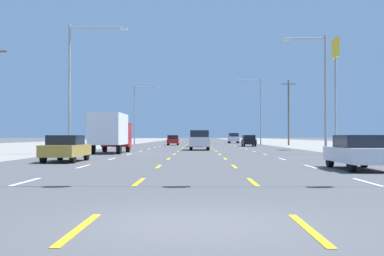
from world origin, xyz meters
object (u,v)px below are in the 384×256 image
(suv_far_right_distant_b, at_px, (233,138))
(streetlight_left_row_1, at_px, (137,110))
(sedan_far_right_nearest, at_px, (358,152))
(pole_sign_right_row_1, at_px, (335,65))
(streetlight_right_row_1, at_px, (258,107))
(suv_center_turn_distant_a, at_px, (199,138))
(hatchback_far_right_farther, at_px, (249,141))
(sedan_far_left_near, at_px, (66,148))
(streetlight_left_row_0, at_px, (75,78))
(hatchback_inner_left_farthest, at_px, (173,140))
(hatchback_center_turn_distant_c, at_px, (198,138))
(box_truck_far_left_mid, at_px, (111,131))
(suv_center_turn_midfar, at_px, (199,140))
(streetlight_right_row_0, at_px, (321,86))
(sedan_center_turn_far, at_px, (197,141))

(suv_far_right_distant_b, bearing_deg, streetlight_left_row_1, -133.93)
(sedan_far_right_nearest, relative_size, suv_far_right_distant_b, 0.92)
(pole_sign_right_row_1, xyz_separation_m, streetlight_right_row_1, (-4.44, 27.93, -2.56))
(suv_center_turn_distant_a, bearing_deg, hatchback_far_right_farther, -75.73)
(sedan_far_left_near, xyz_separation_m, streetlight_left_row_1, (-2.48, 51.11, 4.82))
(hatchback_far_right_farther, bearing_deg, suv_far_right_distant_b, 89.80)
(hatchback_far_right_farther, distance_m, streetlight_left_row_0, 32.44)
(streetlight_right_row_1, bearing_deg, hatchback_inner_left_farthest, -165.85)
(sedan_far_right_nearest, relative_size, hatchback_center_turn_distant_c, 1.15)
(box_truck_far_left_mid, height_order, pole_sign_right_row_1, pole_sign_right_row_1)
(sedan_far_left_near, bearing_deg, suv_center_turn_midfar, 71.48)
(sedan_far_right_nearest, distance_m, streetlight_left_row_1, 59.77)
(hatchback_center_turn_distant_c, distance_m, streetlight_right_row_1, 51.07)
(streetlight_left_row_1, bearing_deg, streetlight_left_row_0, -89.98)
(sedan_far_right_nearest, xyz_separation_m, suv_far_right_distant_b, (0.23, 74.62, 0.27))
(sedan_far_right_nearest, height_order, streetlight_left_row_0, streetlight_left_row_0)
(box_truck_far_left_mid, distance_m, pole_sign_right_row_1, 24.50)
(streetlight_right_row_0, height_order, streetlight_left_row_1, streetlight_left_row_1)
(sedan_far_right_nearest, height_order, suv_far_right_distant_b, suv_far_right_distant_b)
(sedan_far_left_near, bearing_deg, suv_far_right_distant_b, 78.24)
(box_truck_far_left_mid, height_order, streetlight_left_row_0, streetlight_left_row_0)
(box_truck_far_left_mid, xyz_separation_m, hatchback_center_turn_distant_c, (7.33, 87.78, -1.05))
(sedan_far_left_near, xyz_separation_m, hatchback_far_right_farther, (14.16, 39.04, 0.03))
(suv_center_turn_midfar, relative_size, streetlight_right_row_1, 0.46)
(sedan_far_right_nearest, relative_size, box_truck_far_left_mid, 0.62)
(hatchback_far_right_farther, relative_size, hatchback_center_turn_distant_c, 1.00)
(suv_center_turn_midfar, bearing_deg, hatchback_center_turn_distant_c, 90.01)
(sedan_center_turn_far, bearing_deg, streetlight_left_row_1, 124.32)
(suv_center_turn_distant_a, height_order, streetlight_left_row_0, streetlight_left_row_0)
(streetlight_right_row_0, bearing_deg, suv_center_turn_midfar, 132.42)
(suv_center_turn_distant_a, bearing_deg, streetlight_right_row_1, -56.49)
(hatchback_far_right_farther, xyz_separation_m, streetlight_right_row_1, (2.80, 12.07, 5.33))
(pole_sign_right_row_1, bearing_deg, sedan_far_left_near, -132.72)
(hatchback_center_turn_distant_c, height_order, streetlight_right_row_0, streetlight_right_row_0)
(hatchback_center_turn_distant_c, relative_size, streetlight_left_row_1, 0.41)
(sedan_far_left_near, distance_m, streetlight_right_row_0, 21.16)
(sedan_far_left_near, distance_m, pole_sign_right_row_1, 32.53)
(sedan_far_right_nearest, bearing_deg, hatchback_far_right_farther, 89.83)
(hatchback_center_turn_distant_c, bearing_deg, suv_far_right_distant_b, -78.11)
(streetlight_right_row_1, bearing_deg, streetlight_left_row_0, -116.22)
(suv_center_turn_distant_a, distance_m, streetlight_left_row_1, 18.06)
(sedan_far_left_near, xyz_separation_m, hatchback_inner_left_farthest, (3.46, 47.70, 0.03))
(suv_center_turn_distant_a, distance_m, streetlight_left_row_0, 54.97)
(hatchback_inner_left_farthest, xyz_separation_m, suv_center_turn_distant_a, (3.97, 17.81, 0.24))
(sedan_far_right_nearest, height_order, hatchback_center_turn_distant_c, hatchback_center_turn_distant_c)
(hatchback_inner_left_farthest, distance_m, streetlight_left_row_1, 8.35)
(sedan_far_right_nearest, bearing_deg, streetlight_right_row_1, 87.06)
(box_truck_far_left_mid, relative_size, suv_center_turn_distant_a, 1.47)
(suv_center_turn_midfar, distance_m, streetlight_right_row_1, 30.88)
(suv_far_right_distant_b, bearing_deg, suv_center_turn_midfar, -98.39)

